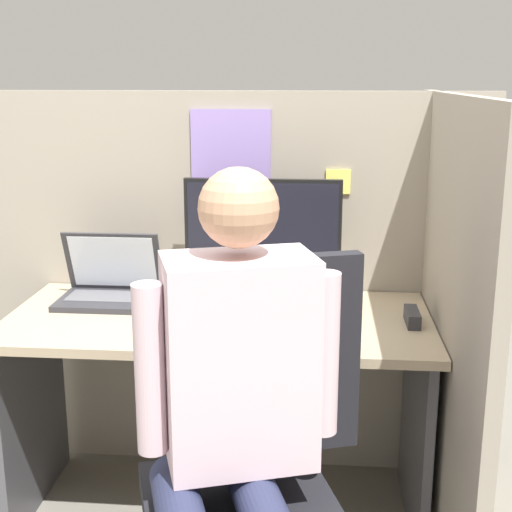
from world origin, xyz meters
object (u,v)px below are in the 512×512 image
Objects in this scene: carrot_toy at (316,328)px; person at (229,410)px; laptop at (110,288)px; paper_box at (262,291)px; monitor at (263,231)px; office_chair at (257,461)px; stapler at (412,317)px.

person is (-0.19, -0.59, 0.01)m from carrot_toy.
laptop is 0.26× the size of person.
paper_box is at bearing 119.11° from carrot_toy.
laptop is 2.94× the size of carrot_toy.
monitor is 4.66× the size of carrot_toy.
office_chair is at bearing -108.29° from carrot_toy.
office_chair reaches higher than stapler.
office_chair is (0.05, -0.78, -0.21)m from paper_box.
paper_box reaches higher than stapler.
office_chair reaches higher than carrot_toy.
laptop is 1.04m from stapler.
stapler is at bearing -22.83° from paper_box.
laptop is 0.78m from carrot_toy.
office_chair is at bearing -128.07° from stapler.
laptop is at bearing -173.19° from paper_box.
office_chair is at bearing -86.45° from paper_box.
person reaches higher than office_chair.
person reaches higher than stapler.
monitor is 0.52× the size of office_chair.
office_chair is (-0.45, -0.57, -0.20)m from stapler.
monitor reaches higher than laptop.
paper_box is 0.94m from person.
stapler is (0.50, -0.21, -0.01)m from paper_box.
monitor reaches higher than paper_box.
office_chair is at bearing 72.04° from person.
person reaches higher than laptop.
laptop is at bearing -172.89° from monitor.
laptop is 1.02m from person.
monitor is at bearing 7.11° from laptop.
stapler is 0.10× the size of person.
paper_box is at bearing -90.00° from monitor.
laptop is at bearing 128.90° from office_chair.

